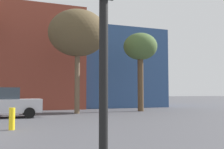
{
  "coord_description": "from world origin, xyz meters",
  "views": [
    {
      "loc": [
        2.25,
        -10.67,
        1.52
      ],
      "look_at": [
        9.45,
        7.99,
        2.85
      ],
      "focal_mm": 44.67,
      "sensor_mm": 36.0,
      "label": 1
    }
  ],
  "objects": [
    {
      "name": "bare_tree_1",
      "position": [
        7.27,
        9.55,
        5.99
      ],
      "size": [
        4.39,
        4.39,
        7.78
      ],
      "color": "brown",
      "rests_on": "ground_plane"
    },
    {
      "name": "bare_tree_0",
      "position": [
        12.9,
        10.27,
        5.28
      ],
      "size": [
        2.86,
        2.86,
        6.6
      ],
      "color": "brown",
      "rests_on": "ground_plane"
    },
    {
      "name": "traffic_light_near_right",
      "position": [
        3.46,
        -7.23,
        2.74
      ],
      "size": [
        0.37,
        0.37,
        3.72
      ],
      "rotation": [
        0.0,
        0.0,
        -1.53
      ],
      "color": "black",
      "rests_on": "ground_plane"
    },
    {
      "name": "bollard_yellow_0",
      "position": [
        2.56,
        1.6,
        0.46
      ],
      "size": [
        0.24,
        0.24,
        0.91
      ],
      "primitive_type": "cylinder",
      "color": "yellow",
      "rests_on": "ground_plane"
    },
    {
      "name": "parked_car_2",
      "position": [
        2.23,
        7.7,
        0.92
      ],
      "size": [
        4.29,
        2.1,
        1.86
      ],
      "color": "silver",
      "rests_on": "ground_plane"
    }
  ]
}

